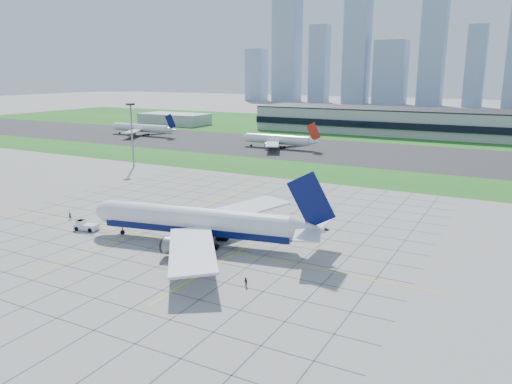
# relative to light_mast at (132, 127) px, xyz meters

# --- Properties ---
(ground) EXTENTS (1400.00, 1400.00, 0.00)m
(ground) POSITION_rel_light_mast_xyz_m (70.00, -65.00, -16.18)
(ground) COLOR gray
(ground) RESTS_ON ground
(grass_median) EXTENTS (700.00, 35.00, 0.04)m
(grass_median) POSITION_rel_light_mast_xyz_m (70.00, 25.00, -16.16)
(grass_median) COLOR #215F1B
(grass_median) RESTS_ON ground
(asphalt_taxiway) EXTENTS (700.00, 75.00, 0.04)m
(asphalt_taxiway) POSITION_rel_light_mast_xyz_m (70.00, 80.00, -16.15)
(asphalt_taxiway) COLOR #383838
(asphalt_taxiway) RESTS_ON ground
(grass_far) EXTENTS (700.00, 145.00, 0.04)m
(grass_far) POSITION_rel_light_mast_xyz_m (70.00, 190.00, -16.16)
(grass_far) COLOR #215F1B
(grass_far) RESTS_ON ground
(apron_markings) EXTENTS (120.00, 130.00, 0.03)m
(apron_markings) POSITION_rel_light_mast_xyz_m (70.43, -53.91, -16.17)
(apron_markings) COLOR #474744
(apron_markings) RESTS_ON ground
(terminal) EXTENTS (260.00, 43.00, 15.80)m
(terminal) POSITION_rel_light_mast_xyz_m (110.00, 164.87, -8.29)
(terminal) COLOR #B7B7B2
(terminal) RESTS_ON ground
(service_block) EXTENTS (50.00, 25.00, 8.00)m
(service_block) POSITION_rel_light_mast_xyz_m (-90.00, 145.00, -12.18)
(service_block) COLOR #B7B7B2
(service_block) RESTS_ON ground
(light_mast) EXTENTS (2.50, 2.50, 25.60)m
(light_mast) POSITION_rel_light_mast_xyz_m (0.00, 0.00, 0.00)
(light_mast) COLOR gray
(light_mast) RESTS_ON ground
(city_skyline) EXTENTS (523.00, 32.40, 160.00)m
(city_skyline) POSITION_rel_light_mast_xyz_m (61.29, 455.00, 42.91)
(city_skyline) COLOR #95A7C3
(city_skyline) RESTS_ON ground
(airliner) EXTENTS (56.95, 57.19, 18.07)m
(airliner) POSITION_rel_light_mast_xyz_m (77.40, -64.95, -11.24)
(airliner) COLOR white
(airliner) RESTS_ON ground
(pushback_tug) EXTENTS (8.55, 3.82, 2.35)m
(pushback_tug) POSITION_rel_light_mast_xyz_m (47.39, -70.30, -15.14)
(pushback_tug) COLOR white
(pushback_tug) RESTS_ON ground
(crew_near) EXTENTS (0.67, 0.80, 1.86)m
(crew_near) POSITION_rel_light_mast_xyz_m (36.86, -65.63, -15.25)
(crew_near) COLOR black
(crew_near) RESTS_ON ground
(crew_far) EXTENTS (1.03, 0.99, 1.67)m
(crew_far) POSITION_rel_light_mast_xyz_m (98.21, -80.52, -15.34)
(crew_far) COLOR black
(crew_far) RESTS_ON ground
(distant_jet_0) EXTENTS (46.40, 42.66, 14.08)m
(distant_jet_0) POSITION_rel_light_mast_xyz_m (-66.57, 82.18, -11.69)
(distant_jet_0) COLOR white
(distant_jet_0) RESTS_ON ground
(distant_jet_1) EXTENTS (40.32, 42.66, 14.08)m
(distant_jet_1) POSITION_rel_light_mast_xyz_m (30.18, 73.82, -11.70)
(distant_jet_1) COLOR white
(distant_jet_1) RESTS_ON ground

